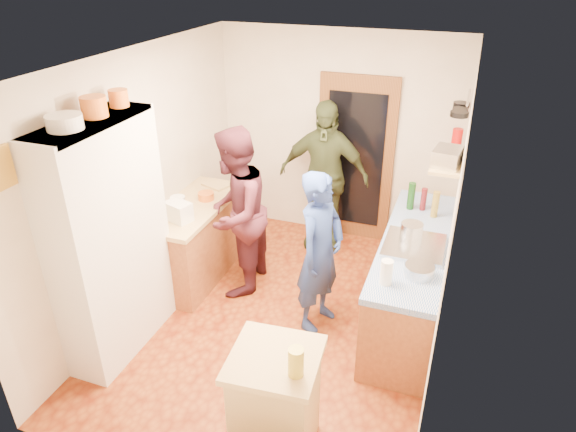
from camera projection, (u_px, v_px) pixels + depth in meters
The scene contains 43 objects.
floor at pixel (282, 319), 5.30m from camera, with size 3.00×4.00×0.02m, color #93481B.
ceiling at pixel (280, 58), 4.08m from camera, with size 3.00×4.00×0.02m, color silver.
wall_back at pixel (337, 137), 6.36m from camera, with size 3.00×0.02×2.60m, color beige.
wall_front at pixel (162, 349), 3.01m from camera, with size 3.00×0.02×2.60m, color beige.
wall_left at pixel (140, 183), 5.14m from camera, with size 0.02×4.00×2.60m, color beige.
wall_right at pixel (452, 233), 4.24m from camera, with size 0.02×4.00×2.60m, color beige.
door_frame at pixel (355, 160), 6.37m from camera, with size 0.95×0.06×2.10m, color brown.
door_glass at pixel (354, 161), 6.34m from camera, with size 0.70×0.02×1.70m, color black.
hutch_body at pixel (111, 242), 4.50m from camera, with size 0.40×1.20×2.20m, color silver.
hutch_top_shelf at pixel (89, 123), 4.00m from camera, with size 0.40×1.14×0.04m, color silver.
plate_stack at pixel (65, 122), 3.76m from camera, with size 0.26×0.26×0.11m, color white.
orange_pot_a at pixel (94, 107), 4.03m from camera, with size 0.20×0.20×0.16m, color orange.
orange_pot_b at pixel (119, 98), 4.30m from camera, with size 0.16×0.16×0.14m, color orange.
left_counter_base at pixel (196, 242), 5.83m from camera, with size 0.60×1.40×0.85m, color #A05F31.
left_counter_top at pixel (193, 206), 5.62m from camera, with size 0.64×1.44×0.05m, color tan.
toaster at pixel (178, 211), 5.24m from camera, with size 0.27×0.18×0.20m, color white.
kettle at pixel (178, 204), 5.41m from camera, with size 0.16×0.16×0.18m, color white.
orange_bowl at pixel (206, 196), 5.70m from camera, with size 0.18×0.18×0.08m, color orange.
chopping_board at pixel (216, 185), 6.04m from camera, with size 0.30×0.22×0.03m, color tan.
right_counter_base at pixel (410, 281), 5.16m from camera, with size 0.60×2.20×0.84m, color #A05F31.
right_counter_top at pixel (416, 242), 4.95m from camera, with size 0.62×2.22×0.06m, color #174AB1.
hob at pixel (414, 246), 4.79m from camera, with size 0.55×0.58×0.04m, color silver.
pot_on_hob at pixel (412, 230), 4.88m from camera, with size 0.21×0.21×0.14m, color silver.
bottle_a at pixel (411, 196), 5.45m from camera, with size 0.08×0.08×0.30m, color #143F14.
bottle_b at pixel (424, 199), 5.44m from camera, with size 0.06×0.06×0.25m, color #591419.
bottle_c at pixel (435, 204), 5.29m from camera, with size 0.07×0.07×0.28m, color olive.
paper_towel at pixel (386, 272), 4.24m from camera, with size 0.10×0.10×0.22m, color white.
mixing_bowl at pixel (419, 271), 4.37m from camera, with size 0.25×0.25×0.10m, color silver.
island_base at pixel (276, 406), 3.73m from camera, with size 0.55×0.55×0.86m, color tan.
island_top at pixel (275, 359), 3.52m from camera, with size 0.62×0.62×0.05m, color tan.
cutting_board at pixel (270, 352), 3.57m from camera, with size 0.35×0.28×0.02m, color white.
oil_jar at pixel (296, 362), 3.32m from camera, with size 0.11×0.11×0.21m, color #AD9E2D.
pan_rail at pixel (469, 97), 5.17m from camera, with size 0.02×0.02×0.65m, color silver.
pan_hang_a at pixel (459, 114), 5.11m from camera, with size 0.18×0.18×0.05m, color black.
pan_hang_b at pixel (460, 111), 5.28m from camera, with size 0.16×0.16×0.05m, color black.
pan_hang_c at pixel (461, 105), 5.44m from camera, with size 0.17×0.17×0.05m, color black.
wall_shelf at pixel (446, 166), 4.47m from camera, with size 0.26×0.42×0.03m, color tan.
radio at pixel (447, 157), 4.43m from camera, with size 0.22×0.30×0.15m, color silver.
ext_bracket at pixel (461, 148), 5.60m from camera, with size 0.06×0.10×0.04m, color black.
fire_extinguisher at pixel (456, 143), 5.59m from camera, with size 0.11×0.11×0.32m, color red.
person_hob at pixel (321, 255), 4.84m from camera, with size 0.60×0.39×1.64m, color navy.
person_left at pixel (240, 212), 5.40m from camera, with size 0.90×0.70×1.85m, color #431A25.
person_back at pixel (324, 177), 6.19m from camera, with size 1.10×0.46×1.87m, color #343F23.
Camera 1 is at (1.48, -3.93, 3.39)m, focal length 32.00 mm.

